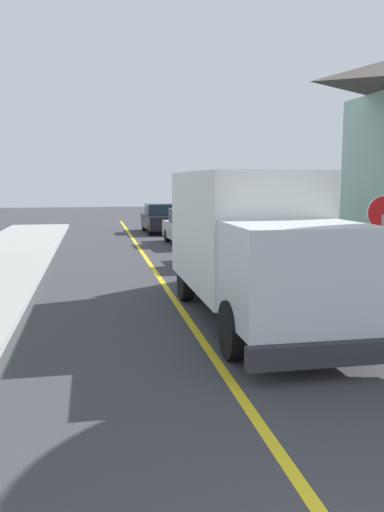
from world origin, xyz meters
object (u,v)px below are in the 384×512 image
(box_truck, at_px, (249,238))
(stop_sign, at_px, (382,229))
(parked_car_mid, at_px, (189,228))
(parked_car_near, at_px, (227,245))
(parked_car_far, at_px, (160,219))

(box_truck, distance_m, stop_sign, 3.54)
(parked_car_mid, bearing_deg, box_truck, -94.62)
(parked_car_near, relative_size, parked_car_far, 1.01)
(stop_sign, bearing_deg, parked_car_mid, 100.55)
(box_truck, relative_size, parked_car_far, 1.62)
(box_truck, xyz_separation_m, parked_car_mid, (1.09, 13.49, -0.97))
(parked_car_near, relative_size, stop_sign, 1.69)
(box_truck, xyz_separation_m, parked_car_near, (1.25, 6.79, -0.97))
(parked_car_near, height_order, parked_car_mid, same)
(parked_car_far, relative_size, stop_sign, 1.68)
(parked_car_near, distance_m, stop_sign, 6.66)
(parked_car_far, xyz_separation_m, stop_sign, (3.00, -19.05, 1.06))
(parked_car_near, xyz_separation_m, parked_car_far, (-0.75, 12.87, 0.00))
(box_truck, height_order, parked_car_mid, box_truck)
(parked_car_mid, bearing_deg, stop_sign, -79.45)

